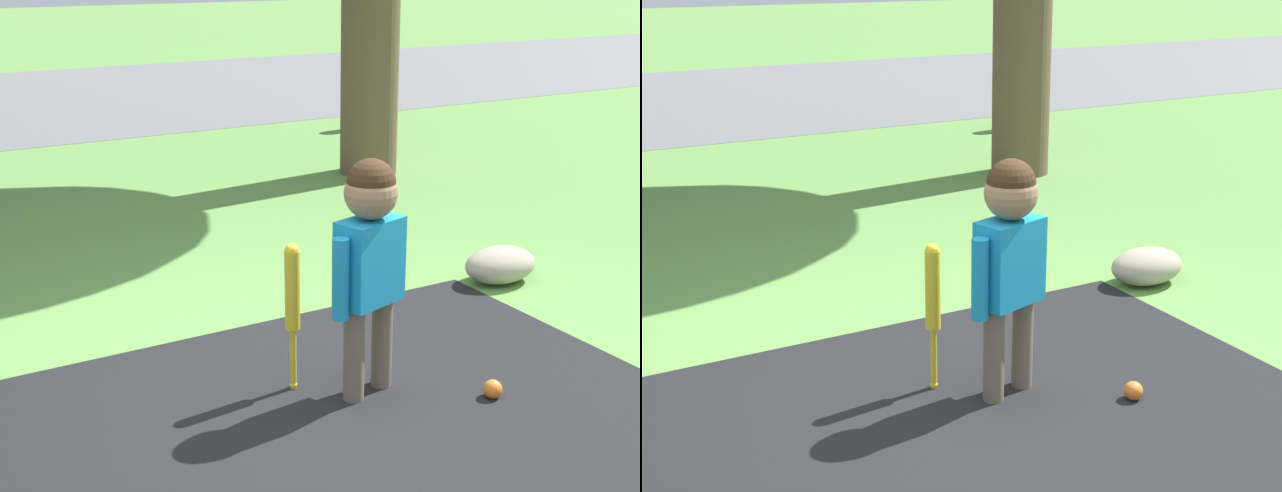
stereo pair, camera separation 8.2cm
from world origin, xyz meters
TOP-DOWN VIEW (x-y plane):
  - ground_plane at (0.00, 0.00)m, footprint 60.00×60.00m
  - child at (0.18, 0.10)m, footprint 0.40×0.22m
  - baseball_bat at (-0.07, 0.29)m, footprint 0.06×0.06m
  - sports_ball at (0.61, -0.20)m, footprint 0.08×0.08m
  - fire_hydrant at (3.55, 5.19)m, footprint 0.27×0.24m
  - edging_rock at (1.57, 0.85)m, footprint 0.44×0.31m

SIDE VIEW (x-z plane):
  - ground_plane at x=0.00m, z-range 0.00..0.00m
  - sports_ball at x=0.61m, z-range 0.00..0.08m
  - edging_rock at x=1.57m, z-range 0.00..0.20m
  - fire_hydrant at x=3.55m, z-range -0.01..0.74m
  - baseball_bat at x=-0.07m, z-range 0.10..0.75m
  - child at x=0.18m, z-range 0.15..1.16m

